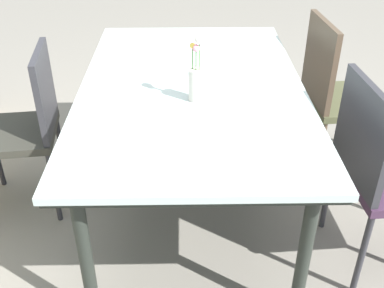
{
  "coord_description": "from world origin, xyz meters",
  "views": [
    {
      "loc": [
        -1.91,
        0.05,
        1.68
      ],
      "look_at": [
        0.1,
        0.01,
        0.41
      ],
      "focal_mm": 43.56,
      "sensor_mm": 36.0,
      "label": 1
    }
  ],
  "objects_px": {
    "dining_table": "(192,96)",
    "chair_far_side": "(27,122)",
    "chair_near_right": "(337,90)",
    "flower_vase": "(196,77)"
  },
  "relations": [
    {
      "from": "dining_table",
      "to": "chair_far_side",
      "type": "bearing_deg",
      "value": 85.33
    },
    {
      "from": "dining_table",
      "to": "flower_vase",
      "type": "xyz_separation_m",
      "value": [
        -0.16,
        -0.02,
        0.17
      ]
    },
    {
      "from": "chair_near_right",
      "to": "chair_far_side",
      "type": "bearing_deg",
      "value": -84.02
    },
    {
      "from": "chair_near_right",
      "to": "flower_vase",
      "type": "relative_size",
      "value": 3.05
    },
    {
      "from": "flower_vase",
      "to": "chair_far_side",
      "type": "bearing_deg",
      "value": 75.34
    },
    {
      "from": "chair_near_right",
      "to": "flower_vase",
      "type": "height_order",
      "value": "flower_vase"
    },
    {
      "from": "dining_table",
      "to": "chair_near_right",
      "type": "distance_m",
      "value": 0.93
    },
    {
      "from": "chair_near_right",
      "to": "flower_vase",
      "type": "bearing_deg",
      "value": -61.46
    },
    {
      "from": "chair_near_right",
      "to": "chair_far_side",
      "type": "distance_m",
      "value": 1.7
    },
    {
      "from": "chair_far_side",
      "to": "flower_vase",
      "type": "relative_size",
      "value": 2.9
    }
  ]
}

